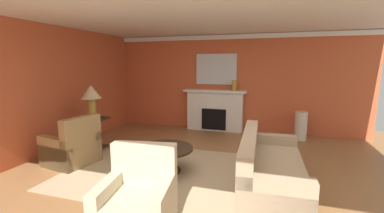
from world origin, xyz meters
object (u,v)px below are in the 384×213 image
armchair_near_window (73,149)px  coffee_table (165,154)px  mantel_mirror (216,69)px  sofa (269,171)px  armchair_facing_fireplace (138,204)px  vase_tall_corner (301,126)px  table_lamp (91,95)px  fireplace (215,111)px  side_table (93,131)px  vase_mantel_right (234,86)px

armchair_near_window → coffee_table: (1.84, 0.20, 0.03)m
mantel_mirror → sofa: size_ratio=0.55×
armchair_facing_fireplace → vase_tall_corner: 4.96m
armchair_near_window → table_lamp: bearing=104.7°
mantel_mirror → vase_tall_corner: mantel_mirror is taller
mantel_mirror → coffee_table: mantel_mirror is taller
fireplace → mantel_mirror: 1.21m
armchair_facing_fireplace → side_table: (-2.43, 2.33, 0.09)m
side_table → vase_tall_corner: 5.05m
fireplace → armchair_facing_fireplace: bearing=-88.2°
fireplace → vase_tall_corner: (2.30, -0.30, -0.19)m
mantel_mirror → vase_mantel_right: size_ratio=4.14×
coffee_table → table_lamp: bearing=160.6°
side_table → coffee_table: bearing=-19.4°
fireplace → vase_tall_corner: size_ratio=2.46×
mantel_mirror → coffee_table: bearing=-93.4°
fireplace → coffee_table: fireplace is taller
mantel_mirror → vase_tall_corner: bearing=-10.4°
fireplace → coffee_table: 3.18m
fireplace → vase_mantel_right: vase_mantel_right is taller
armchair_facing_fireplace → fireplace: bearing=91.8°
mantel_mirror → side_table: (-2.28, -2.55, -1.37)m
sofa → coffee_table: bearing=175.5°
fireplace → vase_tall_corner: 2.32m
side_table → vase_mantel_right: vase_mantel_right is taller
fireplace → vase_mantel_right: bearing=-5.1°
sofa → coffee_table: size_ratio=2.13×
mantel_mirror → armchair_facing_fireplace: (0.15, -4.89, -1.46)m
armchair_facing_fireplace → sofa: bearing=45.6°
fireplace → table_lamp: 3.40m
armchair_near_window → vase_tall_corner: bearing=35.3°
mantel_mirror → vase_mantel_right: 0.73m
sofa → vase_mantel_right: bearing=107.5°
mantel_mirror → table_lamp: mantel_mirror is taller
sofa → table_lamp: 4.06m
table_lamp → coffee_table: bearing=-19.4°
coffee_table → side_table: (-2.08, 0.73, 0.06)m
sofa → armchair_facing_fireplace: bearing=-134.4°
fireplace → table_lamp: bearing=-133.2°
fireplace → mantel_mirror: bearing=90.0°
sofa → armchair_near_window: size_ratio=2.24×
mantel_mirror → vase_mantel_right: mantel_mirror is taller
coffee_table → side_table: side_table is taller
side_table → fireplace: bearing=46.8°
vase_tall_corner → vase_mantel_right: vase_mantel_right is taller
vase_tall_corner → vase_mantel_right: (-1.75, 0.25, 0.96)m
sofa → vase_tall_corner: size_ratio=2.91×
mantel_mirror → side_table: mantel_mirror is taller
armchair_near_window → table_lamp: 1.33m
armchair_near_window → mantel_mirror: bearing=59.7°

